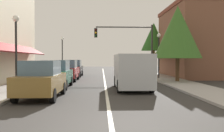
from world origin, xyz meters
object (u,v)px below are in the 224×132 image
object	(u,v)px
street_lamp_right_mid	(159,48)
tree_right_near	(178,32)
street_lamp_left_near	(16,40)
traffic_signal_mast_arm	(131,41)
tree_right_far	(154,37)
parked_car_second_left	(56,74)
van_in_lane	(132,71)
parked_car_far_left	(74,68)
street_lamp_left_far	(62,49)
parked_car_nearest_left	(41,80)
parked_car_third_left	(67,70)

from	to	relation	value
street_lamp_right_mid	tree_right_near	size ratio (longest dim) A/B	0.70
street_lamp_left_near	tree_right_near	distance (m)	11.97
traffic_signal_mast_arm	tree_right_far	distance (m)	7.51
parked_car_second_left	tree_right_near	distance (m)	9.92
street_lamp_left_near	tree_right_near	size ratio (longest dim) A/B	0.71
van_in_lane	street_lamp_right_mid	bearing A→B (deg)	66.44
van_in_lane	street_lamp_left_near	world-z (taller)	street_lamp_left_near
parked_car_far_left	tree_right_far	xyz separation A→B (m)	(9.53, 4.67, 3.76)
street_lamp_left_near	van_in_lane	bearing A→B (deg)	7.97
traffic_signal_mast_arm	street_lamp_left_near	world-z (taller)	traffic_signal_mast_arm
parked_car_far_left	tree_right_near	world-z (taller)	tree_right_near
street_lamp_left_far	street_lamp_left_near	bearing A→B (deg)	-90.53
traffic_signal_mast_arm	street_lamp_left_near	bearing A→B (deg)	-125.04
van_in_lane	street_lamp_right_mid	size ratio (longest dim) A/B	1.24
parked_car_second_left	street_lamp_right_mid	world-z (taller)	street_lamp_right_mid
parked_car_nearest_left	tree_right_far	size ratio (longest dim) A/B	0.64
street_lamp_left_near	parked_car_nearest_left	bearing A→B (deg)	-51.27
parked_car_far_left	street_lamp_right_mid	xyz separation A→B (m)	(8.21, -4.06, 1.99)
parked_car_third_left	parked_car_nearest_left	bearing A→B (deg)	-88.77
parked_car_third_left	traffic_signal_mast_arm	distance (m)	7.45
street_lamp_right_mid	tree_right_near	bearing A→B (deg)	-78.82
van_in_lane	tree_right_far	bearing A→B (deg)	74.00
street_lamp_left_near	street_lamp_right_mid	bearing A→B (deg)	41.17
van_in_lane	tree_right_far	distance (m)	17.57
tree_right_near	parked_car_nearest_left	bearing A→B (deg)	-138.62
parked_car_second_left	parked_car_third_left	xyz separation A→B (m)	(0.00, 5.31, 0.00)
parked_car_third_left	parked_car_far_left	xyz separation A→B (m)	(-0.05, 5.50, 0.00)
parked_car_far_left	street_lamp_left_far	world-z (taller)	street_lamp_left_far
van_in_lane	traffic_signal_mast_arm	distance (m)	10.42
street_lamp_left_near	tree_right_far	bearing A→B (deg)	57.05
parked_car_second_left	tree_right_far	xyz separation A→B (m)	(9.48, 15.48, 3.76)
tree_right_far	parked_car_far_left	bearing A→B (deg)	-153.88
parked_car_nearest_left	street_lamp_left_far	xyz separation A→B (m)	(-1.80, 18.39, 2.17)
parked_car_second_left	traffic_signal_mast_arm	size ratio (longest dim) A/B	0.70
street_lamp_right_mid	van_in_lane	bearing A→B (deg)	-113.46
street_lamp_left_near	street_lamp_right_mid	distance (m)	13.30
street_lamp_right_mid	tree_right_far	size ratio (longest dim) A/B	0.65
parked_car_far_left	traffic_signal_mast_arm	xyz separation A→B (m)	(5.89, -1.83, 2.80)
parked_car_third_left	traffic_signal_mast_arm	size ratio (longest dim) A/B	0.70
traffic_signal_mast_arm	tree_right_far	world-z (taller)	tree_right_far
street_lamp_left_near	tree_right_far	size ratio (longest dim) A/B	0.67
parked_car_far_left	van_in_lane	distance (m)	12.83
tree_right_near	tree_right_far	xyz separation A→B (m)	(0.63, 12.20, 0.70)
van_in_lane	tree_right_near	size ratio (longest dim) A/B	0.86
parked_car_second_left	traffic_signal_mast_arm	xyz separation A→B (m)	(5.85, 8.97, 2.80)
parked_car_second_left	parked_car_far_left	xyz separation A→B (m)	(-0.04, 10.81, 0.00)
parked_car_second_left	tree_right_far	distance (m)	18.54
parked_car_far_left	street_lamp_right_mid	bearing A→B (deg)	-26.19
parked_car_far_left	street_lamp_left_near	xyz separation A→B (m)	(-1.80, -12.81, 2.05)
street_lamp_right_mid	tree_right_far	bearing A→B (deg)	81.41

